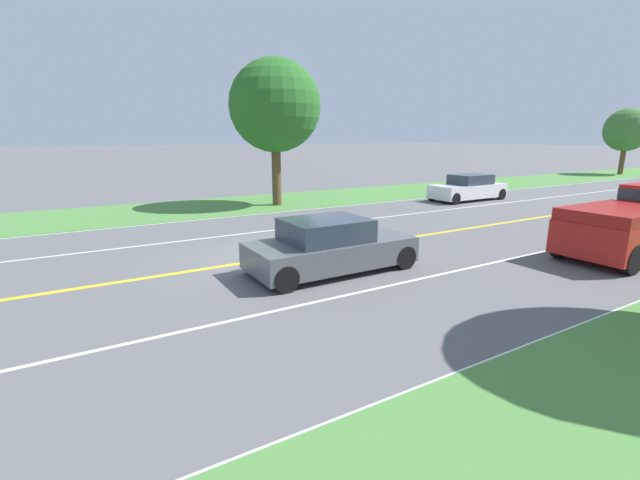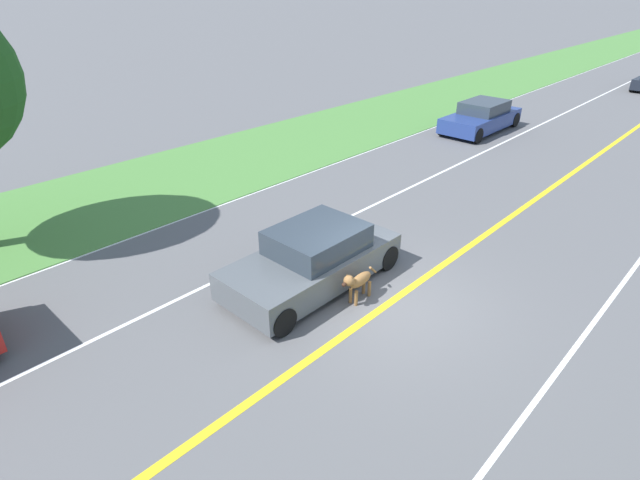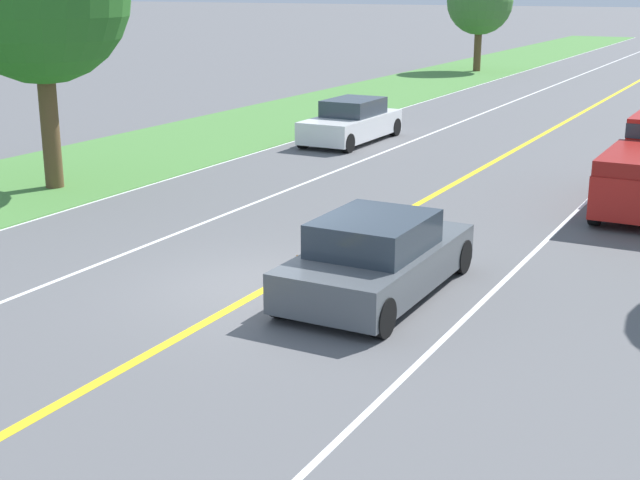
{
  "view_description": "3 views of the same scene",
  "coord_description": "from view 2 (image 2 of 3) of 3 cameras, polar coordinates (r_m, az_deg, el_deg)",
  "views": [
    {
      "loc": [
        10.8,
        -5.07,
        3.37
      ],
      "look_at": [
        1.59,
        0.39,
        0.8
      ],
      "focal_mm": 24.0,
      "sensor_mm": 36.0,
      "label": 1
    },
    {
      "loc": [
        -5.07,
        7.61,
        6.37
      ],
      "look_at": [
        1.94,
        0.19,
        0.92
      ],
      "focal_mm": 28.0,
      "sensor_mm": 36.0,
      "label": 2
    },
    {
      "loc": [
        7.65,
        -12.44,
        5.06
      ],
      "look_at": [
        1.01,
        -0.01,
        0.99
      ],
      "focal_mm": 50.0,
      "sensor_mm": 36.0,
      "label": 3
    }
  ],
  "objects": [
    {
      "name": "lane_dash_same_dir",
      "position": [
        13.11,
        -4.41,
        -1.07
      ],
      "size": [
        0.1,
        160.0,
        0.01
      ],
      "primitive_type": "cube",
      "color": "white",
      "rests_on": "ground"
    },
    {
      "name": "ego_car",
      "position": [
        11.38,
        -0.78,
        -2.17
      ],
      "size": [
        1.94,
        4.28,
        1.38
      ],
      "color": "#51565B",
      "rests_on": "ground"
    },
    {
      "name": "centre_divider_line",
      "position": [
        11.14,
        8.0,
        -7.09
      ],
      "size": [
        0.18,
        160.0,
        0.01
      ],
      "primitive_type": "cube",
      "color": "yellow",
      "rests_on": "ground"
    },
    {
      "name": "lane_edge_line_right",
      "position": [
        15.62,
        -13.17,
        3.25
      ],
      "size": [
        0.14,
        160.0,
        0.01
      ],
      "primitive_type": "cube",
      "color": "white",
      "rests_on": "ground"
    },
    {
      "name": "dog",
      "position": [
        10.83,
        4.34,
        -4.74
      ],
      "size": [
        0.27,
        1.22,
        0.83
      ],
      "rotation": [
        0.0,
        0.0,
        0.04
      ],
      "color": "olive",
      "rests_on": "ground"
    },
    {
      "name": "lane_dash_oncoming",
      "position": [
        10.04,
        24.82,
        -14.43
      ],
      "size": [
        0.1,
        160.0,
        0.01
      ],
      "primitive_type": "cube",
      "color": "white",
      "rests_on": "ground"
    },
    {
      "name": "ground_plane",
      "position": [
        11.14,
        7.99,
        -7.1
      ],
      "size": [
        400.0,
        400.0,
        0.0
      ],
      "primitive_type": "plane",
      "color": "#5B5B5E"
    },
    {
      "name": "car_trailing_near",
      "position": [
        24.53,
        17.95,
        13.21
      ],
      "size": [
        1.88,
        4.49,
        1.33
      ],
      "color": "navy",
      "rests_on": "ground"
    },
    {
      "name": "grass_verge_right",
      "position": [
        18.04,
        -18.65,
        5.93
      ],
      "size": [
        6.0,
        160.0,
        0.03
      ],
      "primitive_type": "cube",
      "color": "#4C843D",
      "rests_on": "ground"
    }
  ]
}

